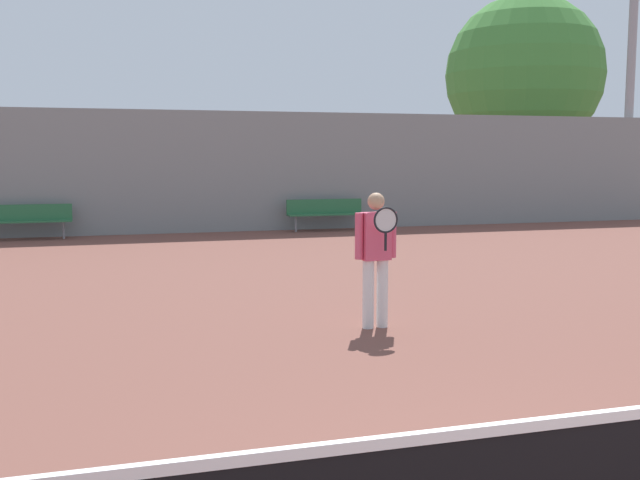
% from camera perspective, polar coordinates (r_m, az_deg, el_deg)
% --- Properties ---
extents(tennis_player, '(0.54, 0.41, 1.66)m').
position_cam_1_polar(tennis_player, '(9.14, 4.28, -0.94)').
color(tennis_player, silver).
rests_on(tennis_player, ground_plane).
extents(bench_courtside_near, '(2.20, 0.40, 0.88)m').
position_cam_1_polar(bench_courtside_near, '(20.98, 0.41, 2.23)').
color(bench_courtside_near, '#28663D').
rests_on(bench_courtside_near, ground_plane).
extents(bench_courtside_far, '(2.18, 0.40, 0.88)m').
position_cam_1_polar(bench_courtside_far, '(20.13, -21.45, 1.60)').
color(bench_courtside_far, '#28663D').
rests_on(bench_courtside_far, ground_plane).
extents(light_pole_near_left, '(0.90, 0.60, 11.60)m').
position_cam_1_polar(light_pole_near_left, '(27.46, 22.76, 15.21)').
color(light_pole_near_left, '#939399').
rests_on(light_pole_near_left, ground_plane).
extents(back_fence, '(32.43, 0.06, 3.32)m').
position_cam_1_polar(back_fence, '(20.68, -9.63, 5.14)').
color(back_fence, gray).
rests_on(back_fence, ground_plane).
extents(tree_green_broad, '(6.30, 6.30, 8.48)m').
position_cam_1_polar(tree_green_broad, '(31.86, 15.30, 12.06)').
color(tree_green_broad, brown).
rests_on(tree_green_broad, ground_plane).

